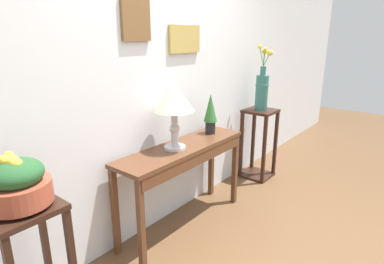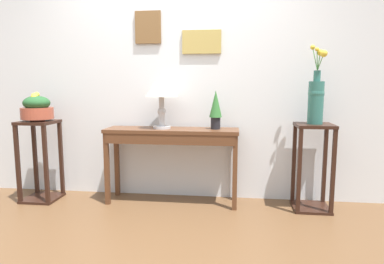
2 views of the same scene
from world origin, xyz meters
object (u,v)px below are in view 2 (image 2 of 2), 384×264
table_lamp (161,88)px  planter_bowl_wide_left (37,108)px  console_table (171,140)px  pedestal_stand_right (312,167)px  flower_vase_tall_right (316,97)px  potted_plant_on_console (216,108)px  pedestal_stand_left (40,161)px

table_lamp → planter_bowl_wide_left: bearing=-175.7°
console_table → pedestal_stand_right: (1.38, 0.00, -0.24)m
pedestal_stand_right → flower_vase_tall_right: size_ratio=1.14×
potted_plant_on_console → pedestal_stand_left: size_ratio=0.46×
console_table → pedestal_stand_right: size_ratio=1.60×
pedestal_stand_left → console_table: bearing=3.1°
console_table → potted_plant_on_console: size_ratio=3.48×
potted_plant_on_console → planter_bowl_wide_left: size_ratio=1.21×
table_lamp → potted_plant_on_console: (0.54, 0.03, -0.19)m
potted_plant_on_console → planter_bowl_wide_left: potted_plant_on_console is taller
console_table → pedestal_stand_left: pedestal_stand_left is taller
console_table → table_lamp: size_ratio=2.46×
console_table → pedestal_stand_left: 1.41m
planter_bowl_wide_left → pedestal_stand_left: bearing=13.0°
table_lamp → flower_vase_tall_right: size_ratio=0.74×
planter_bowl_wide_left → flower_vase_tall_right: flower_vase_tall_right is taller
table_lamp → pedestal_stand_left: bearing=-175.7°
console_table → potted_plant_on_console: (0.44, 0.05, 0.33)m
pedestal_stand_left → flower_vase_tall_right: (2.77, 0.07, 0.68)m
flower_vase_tall_right → console_table: bearing=180.0°
potted_plant_on_console → pedestal_stand_left: potted_plant_on_console is taller
console_table → flower_vase_tall_right: (1.38, -0.00, 0.44)m
flower_vase_tall_right → pedestal_stand_left: bearing=-178.5°
console_table → table_lamp: bearing=167.3°
pedestal_stand_right → potted_plant_on_console: bearing=177.1°
potted_plant_on_console → pedestal_stand_right: bearing=-2.9°
planter_bowl_wide_left → table_lamp: bearing=4.3°
potted_plant_on_console → pedestal_stand_left: (-1.82, -0.12, -0.56)m
pedestal_stand_left → planter_bowl_wide_left: bearing=-167.0°
console_table → table_lamp: table_lamp is taller
table_lamp → pedestal_stand_right: size_ratio=0.65×
flower_vase_tall_right → potted_plant_on_console: bearing=177.0°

